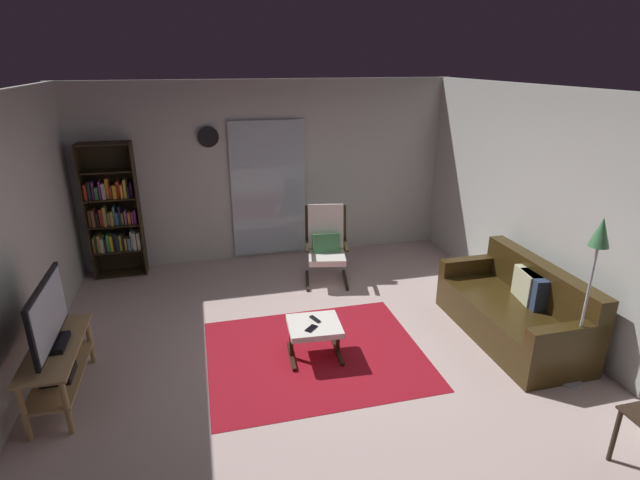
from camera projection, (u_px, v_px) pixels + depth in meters
ground_plane at (315, 358)px, 4.97m from camera, size 7.02×7.02×0.00m
wall_back at (268, 172)px, 7.15m from camera, size 5.60×0.06×2.60m
wall_right at (563, 217)px, 5.13m from camera, size 0.06×6.00×2.60m
glass_door_panel at (269, 189)px, 7.17m from camera, size 1.10×0.01×2.00m
area_rug at (315, 354)px, 5.03m from camera, size 2.18×1.81×0.01m
tv_stand at (59, 365)px, 4.27m from camera, size 0.41×1.11×0.53m
television at (49, 317)px, 4.11m from camera, size 0.20×0.96×0.60m
bookshelf_near_tv at (113, 215)px, 6.61m from camera, size 0.68×0.30×1.85m
leather_sofa at (516, 311)px, 5.26m from camera, size 0.82×1.78×0.83m
lounge_armchair at (326, 242)px, 6.57m from camera, size 0.68×0.75×1.02m
ottoman at (315, 329)px, 4.89m from camera, size 0.55×0.51×0.38m
tv_remote at (315, 319)px, 4.93m from camera, size 0.09×0.15×0.02m
cell_phone at (311, 328)px, 4.77m from camera, size 0.15×0.15×0.01m
floor_lamp_by_sofa at (596, 257)px, 4.15m from camera, size 0.22×0.22×1.63m
wall_clock at (208, 137)px, 6.70m from camera, size 0.29×0.03×0.29m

